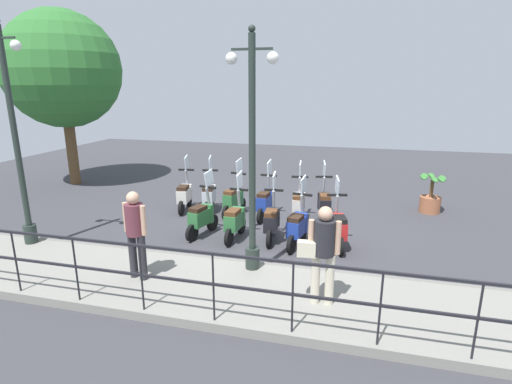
% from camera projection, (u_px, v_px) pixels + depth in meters
% --- Properties ---
extents(ground_plane, '(28.00, 28.00, 0.00)m').
position_uv_depth(ground_plane, '(274.00, 231.00, 9.80)').
color(ground_plane, '#38383D').
extents(promenade_walkway, '(2.20, 20.00, 0.15)m').
position_uv_depth(promenade_walkway, '(236.00, 290.00, 6.84)').
color(promenade_walkway, gray).
rests_on(promenade_walkway, ground_plane).
extents(fence_railing, '(0.04, 16.03, 1.07)m').
position_uv_depth(fence_railing, '(213.00, 274.00, 5.64)').
color(fence_railing, black).
rests_on(fence_railing, promenade_walkway).
extents(lamp_post_near, '(0.26, 0.90, 4.26)m').
position_uv_depth(lamp_post_near, '(252.00, 170.00, 7.00)').
color(lamp_post_near, '#232D28').
rests_on(lamp_post_near, promenade_walkway).
extents(lamp_post_far, '(0.26, 0.90, 4.55)m').
position_uv_depth(lamp_post_far, '(17.00, 150.00, 8.16)').
color(lamp_post_far, '#232D28').
rests_on(lamp_post_far, promenade_walkway).
extents(pedestrian_with_bag, '(0.34, 0.64, 1.59)m').
position_uv_depth(pedestrian_with_bag, '(323.00, 248.00, 6.05)').
color(pedestrian_with_bag, beige).
rests_on(pedestrian_with_bag, promenade_walkway).
extents(pedestrian_distant, '(0.38, 0.48, 1.59)m').
position_uv_depth(pedestrian_distant, '(135.00, 229.00, 6.87)').
color(pedestrian_distant, '#28282D').
rests_on(pedestrian_distant, promenade_walkway).
extents(tree_large, '(3.88, 3.88, 5.89)m').
position_uv_depth(tree_large, '(62.00, 70.00, 13.42)').
color(tree_large, brown).
rests_on(tree_large, ground_plane).
extents(potted_palm, '(1.06, 0.66, 1.05)m').
position_uv_depth(potted_palm, '(431.00, 197.00, 11.10)').
color(potted_palm, '#9E5B3D').
rests_on(potted_palm, ground_plane).
extents(scooter_near_0, '(1.22, 0.51, 1.54)m').
position_uv_depth(scooter_near_0, '(338.00, 227.00, 8.66)').
color(scooter_near_0, black).
rests_on(scooter_near_0, ground_plane).
extents(scooter_near_1, '(1.23, 0.47, 1.54)m').
position_uv_depth(scooter_near_1, '(298.00, 226.00, 8.73)').
color(scooter_near_1, black).
rests_on(scooter_near_1, ground_plane).
extents(scooter_near_2, '(1.23, 0.44, 1.54)m').
position_uv_depth(scooter_near_2, '(272.00, 221.00, 9.07)').
color(scooter_near_2, black).
rests_on(scooter_near_2, ground_plane).
extents(scooter_near_3, '(1.23, 0.44, 1.54)m').
position_uv_depth(scooter_near_3, '(235.00, 220.00, 9.13)').
color(scooter_near_3, black).
rests_on(scooter_near_3, ground_plane).
extents(scooter_near_4, '(1.21, 0.51, 1.54)m').
position_uv_depth(scooter_near_4, '(202.00, 216.00, 9.36)').
color(scooter_near_4, black).
rests_on(scooter_near_4, ground_plane).
extents(scooter_far_0, '(1.22, 0.48, 1.54)m').
position_uv_depth(scooter_far_0, '(324.00, 203.00, 10.37)').
color(scooter_far_0, black).
rests_on(scooter_far_0, ground_plane).
extents(scooter_far_1, '(1.23, 0.44, 1.54)m').
position_uv_depth(scooter_far_1, '(299.00, 204.00, 10.36)').
color(scooter_far_1, black).
rests_on(scooter_far_1, ground_plane).
extents(scooter_far_2, '(1.23, 0.44, 1.54)m').
position_uv_depth(scooter_far_2, '(265.00, 201.00, 10.55)').
color(scooter_far_2, black).
rests_on(scooter_far_2, ground_plane).
extents(scooter_far_3, '(1.22, 0.49, 1.54)m').
position_uv_depth(scooter_far_3, '(234.00, 199.00, 10.79)').
color(scooter_far_3, black).
rests_on(scooter_far_3, ground_plane).
extents(scooter_far_4, '(1.22, 0.48, 1.54)m').
position_uv_depth(scooter_far_4, '(209.00, 195.00, 11.17)').
color(scooter_far_4, black).
rests_on(scooter_far_4, ground_plane).
extents(scooter_far_5, '(1.23, 0.46, 1.54)m').
position_uv_depth(scooter_far_5, '(185.00, 194.00, 11.23)').
color(scooter_far_5, black).
rests_on(scooter_far_5, ground_plane).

